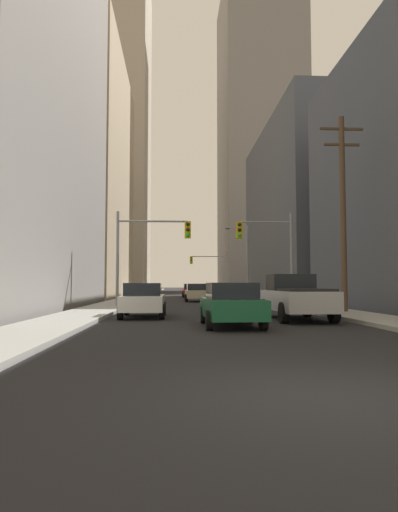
{
  "coord_description": "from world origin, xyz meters",
  "views": [
    {
      "loc": [
        -1.96,
        -5.82,
        1.47
      ],
      "look_at": [
        0.0,
        29.57,
        3.7
      ],
      "focal_mm": 31.62,
      "sensor_mm": 36.0,
      "label": 1
    }
  ],
  "objects": [
    {
      "name": "sedan_green",
      "position": [
        0.03,
        9.8,
        0.77
      ],
      "size": [
        1.95,
        4.26,
        1.52
      ],
      "color": "#195938",
      "rests_on": "ground"
    },
    {
      "name": "street_lamp_right",
      "position": [
        5.18,
        39.96,
        4.54
      ],
      "size": [
        2.41,
        0.32,
        7.5
      ],
      "color": "gray",
      "rests_on": "ground"
    },
    {
      "name": "sidewalk_left",
      "position": [
        -6.12,
        50.0,
        0.07
      ],
      "size": [
        2.51,
        160.0,
        0.15
      ],
      "primitive_type": "cube",
      "color": "#9E9E99",
      "rests_on": "ground"
    },
    {
      "name": "building_left_mid_office",
      "position": [
        -17.14,
        47.35,
        14.09
      ],
      "size": [
        18.34,
        25.25,
        28.18
      ],
      "primitive_type": "cube",
      "color": "tan",
      "rests_on": "ground"
    },
    {
      "name": "traffic_signal_near_right",
      "position": [
        3.94,
        22.19,
        4.03
      ],
      "size": [
        3.61,
        0.44,
        6.0
      ],
      "color": "gray",
      "rests_on": "ground"
    },
    {
      "name": "building_left_far_tower",
      "position": [
        -20.7,
        91.94,
        35.61
      ],
      "size": [
        25.82,
        24.18,
        71.21
      ],
      "primitive_type": "cube",
      "color": "#B7A893",
      "rests_on": "ground"
    },
    {
      "name": "ground_plane",
      "position": [
        0.0,
        0.0,
        0.0
      ],
      "size": [
        400.0,
        400.0,
        0.0
      ],
      "primitive_type": "plane",
      "color": "black"
    },
    {
      "name": "utility_pole_right",
      "position": [
        6.37,
        15.8,
        5.19
      ],
      "size": [
        2.2,
        0.28,
        9.82
      ],
      "color": "brown",
      "rests_on": "ground"
    },
    {
      "name": "building_right_mid_block",
      "position": [
        20.81,
        45.33,
        9.88
      ],
      "size": [
        24.62,
        26.66,
        19.76
      ],
      "primitive_type": "cube",
      "color": "#4C515B",
      "rests_on": "ground"
    },
    {
      "name": "building_right_far_highrise",
      "position": [
        17.24,
        93.12,
        34.33
      ],
      "size": [
        17.01,
        23.25,
        68.66
      ],
      "primitive_type": "cube",
      "color": "gray",
      "rests_on": "ground"
    },
    {
      "name": "sedan_white",
      "position": [
        -3.32,
        14.46,
        0.77
      ],
      "size": [
        1.95,
        4.21,
        1.52
      ],
      "color": "white",
      "rests_on": "ground"
    },
    {
      "name": "sedan_red",
      "position": [
        -0.07,
        45.03,
        0.77
      ],
      "size": [
        1.95,
        4.24,
        1.52
      ],
      "color": "maroon",
      "rests_on": "ground"
    },
    {
      "name": "pickup_truck_silver",
      "position": [
        3.12,
        12.85,
        0.93
      ],
      "size": [
        2.2,
        5.41,
        1.9
      ],
      "color": "#B7BABF",
      "rests_on": "ground"
    },
    {
      "name": "traffic_signal_far_right",
      "position": [
        3.15,
        57.52,
        4.11
      ],
      "size": [
        5.29,
        0.44,
        6.0
      ],
      "color": "gray",
      "rests_on": "ground"
    },
    {
      "name": "sedan_beige",
      "position": [
        -0.05,
        32.53,
        0.77
      ],
      "size": [
        1.95,
        4.23,
        1.52
      ],
      "color": "#C6B793",
      "rests_on": "ground"
    },
    {
      "name": "sidewalk_right",
      "position": [
        6.12,
        50.0,
        0.07
      ],
      "size": [
        2.51,
        160.0,
        0.15
      ],
      "primitive_type": "cube",
      "color": "#9E9E99",
      "rests_on": "ground"
    },
    {
      "name": "traffic_signal_near_left",
      "position": [
        -3.46,
        22.19,
        4.08
      ],
      "size": [
        4.63,
        0.44,
        6.0
      ],
      "color": "gray",
      "rests_on": "ground"
    }
  ]
}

